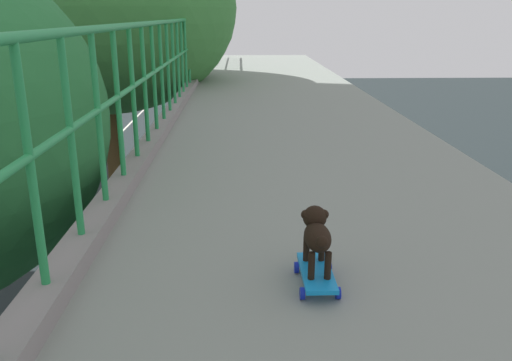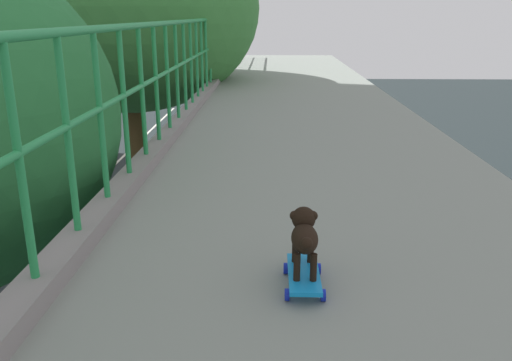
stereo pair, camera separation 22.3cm
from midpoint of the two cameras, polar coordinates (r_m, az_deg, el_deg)
city_bus at (r=23.59m, az=-21.75°, el=3.76°), size 2.60×11.37×3.30m
roadside_tree_far at (r=12.32m, az=-13.19°, el=17.67°), size 5.73×5.73×9.40m
toy_skateboard at (r=2.88m, az=7.45°, el=-10.19°), size 0.21×0.45×0.09m
small_dog at (r=2.83m, az=7.54°, el=-5.80°), size 0.15×0.39×0.32m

